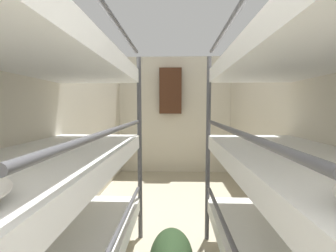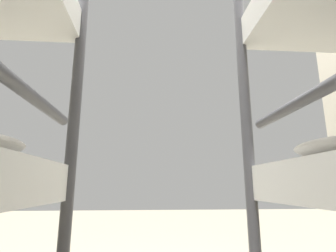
# 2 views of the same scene
# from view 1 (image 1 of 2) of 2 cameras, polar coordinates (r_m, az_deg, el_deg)

# --- Properties ---
(wall_left) EXTENTS (0.06, 5.00, 2.37)m
(wall_left) POSITION_cam_1_polar(r_m,az_deg,el_deg) (2.49, -26.58, 0.68)
(wall_left) COLOR beige
(wall_left) RESTS_ON ground_plane
(wall_right) EXTENTS (0.06, 5.00, 2.37)m
(wall_right) POSITION_cam_1_polar(r_m,az_deg,el_deg) (2.47, 29.70, 0.54)
(wall_right) COLOR beige
(wall_right) RESTS_ON ground_plane
(wall_back) EXTENTS (2.40, 0.06, 2.37)m
(wall_back) POSITION_cam_1_polar(r_m,az_deg,el_deg) (4.65, 1.71, 2.75)
(wall_back) COLOR beige
(wall_back) RESTS_ON ground_plane
(bunk_stack_left_near) EXTENTS (0.82, 1.94, 1.86)m
(bunk_stack_left_near) POSITION_cam_1_polar(r_m,az_deg,el_deg) (1.44, -29.93, -8.82)
(bunk_stack_left_near) COLOR #4C4C51
(bunk_stack_left_near) RESTS_ON ground_plane
(bunk_stack_right_near) EXTENTS (0.82, 1.94, 1.86)m
(bunk_stack_right_near) POSITION_cam_1_polar(r_m,az_deg,el_deg) (1.42, 32.48, -9.10)
(bunk_stack_right_near) COLOR #4C4C51
(bunk_stack_right_near) RESTS_ON ground_plane
(hanging_coat) EXTENTS (0.44, 0.12, 0.90)m
(hanging_coat) POSITION_cam_1_polar(r_m,az_deg,el_deg) (4.52, 0.63, 8.88)
(hanging_coat) COLOR #472819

